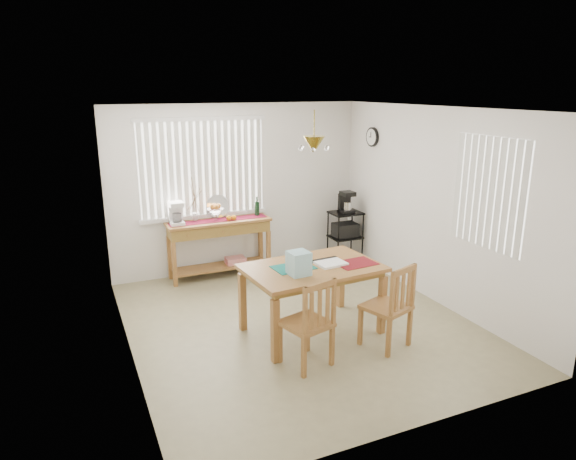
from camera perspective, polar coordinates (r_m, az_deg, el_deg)
name	(u,v)px	position (r m, az deg, el deg)	size (l,w,h in m)	color
ground	(299,323)	(6.49, 1.18, -10.33)	(4.00, 4.50, 0.01)	#999068
room_shell	(299,189)	(5.96, 1.23, 4.57)	(4.20, 4.70, 2.70)	white
sideboard	(220,234)	(7.88, -7.59, -0.47)	(1.57, 0.44, 0.89)	#9E6B35
sideboard_items	(201,213)	(7.74, -9.66, 1.90)	(1.50, 0.37, 0.68)	maroon
wire_cart	(345,232)	(8.56, 6.38, -0.21)	(0.50, 0.40, 0.85)	black
cart_items	(346,202)	(8.44, 6.45, 3.07)	(0.20, 0.24, 0.35)	black
dining_table	(312,274)	(6.00, 2.70, -4.87)	(1.62, 1.11, 0.83)	#9E6B35
table_items	(307,263)	(5.76, 2.12, -3.73)	(1.22, 0.53, 0.26)	#136F65
chair_left	(309,324)	(5.38, 2.33, -10.34)	(0.56, 0.56, 0.98)	#9E6B35
chair_right	(389,307)	(5.85, 11.20, -8.37)	(0.58, 0.58, 0.98)	#9E6B35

